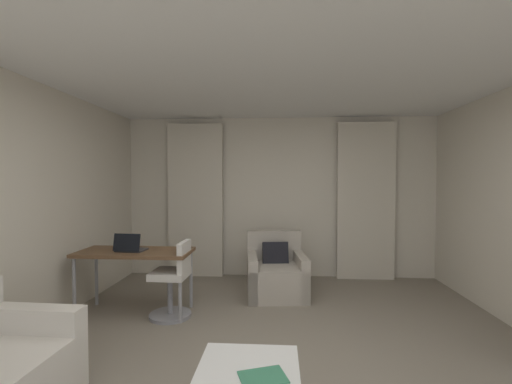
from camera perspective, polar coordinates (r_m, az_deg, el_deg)
The scene contains 10 objects.
ground_plane at distance 3.11m, azimuth 3.88°, elevation -28.68°, with size 12.00×12.00×0.00m, color gray.
wall_window at distance 5.71m, azimuth 3.86°, elevation -0.86°, with size 5.12×0.06×2.60m.
ceiling at distance 2.87m, azimuth 4.01°, elevation 23.37°, with size 5.12×6.12×0.06m, color white.
curtain_left_panel at distance 5.75m, azimuth -9.98°, elevation -1.37°, with size 0.90×0.06×2.50m.
curtain_right_panel at distance 5.75m, azimuth 17.70°, elevation -1.43°, with size 0.90×0.06×2.50m.
armchair at distance 4.91m, azimuth 3.32°, elevation -13.39°, with size 0.87×0.92×0.84m.
desk at distance 4.38m, azimuth -19.35°, elevation -10.01°, with size 1.32×0.58×0.75m.
desk_chair at distance 4.22m, azimuth -13.49°, elevation -14.46°, with size 0.48×0.48×0.88m.
laptop at distance 4.34m, azimuth -20.11°, elevation -8.60°, with size 0.34×0.27×0.22m.
magazine_open at distance 2.39m, azimuth 1.14°, elevation -28.27°, with size 0.33×0.28×0.01m.
Camera 1 is at (-0.01, -2.67, 1.58)m, focal length 24.20 mm.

